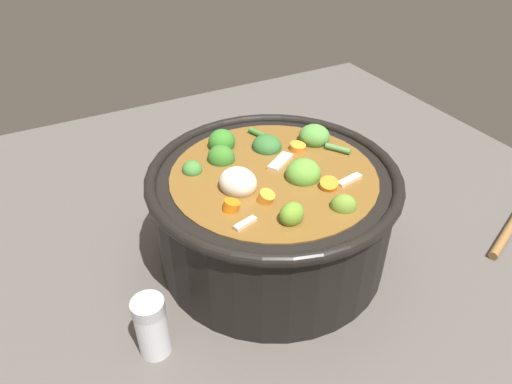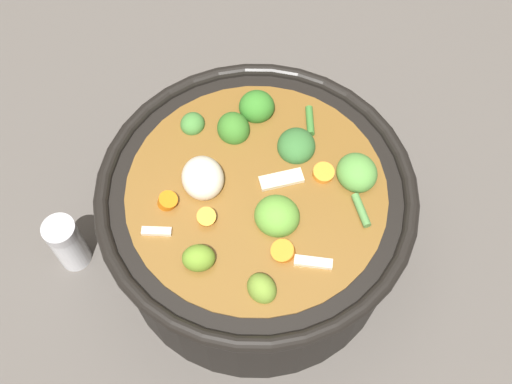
{
  "view_description": "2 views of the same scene",
  "coord_description": "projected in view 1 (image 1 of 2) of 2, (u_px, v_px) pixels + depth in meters",
  "views": [
    {
      "loc": [
        -0.42,
        0.25,
        0.46
      ],
      "look_at": [
        0.01,
        0.02,
        0.1
      ],
      "focal_mm": 33.15,
      "sensor_mm": 36.0,
      "label": 1
    },
    {
      "loc": [
        -0.29,
        -0.09,
        0.67
      ],
      "look_at": [
        -0.0,
        0.0,
        0.13
      ],
      "focal_mm": 44.04,
      "sensor_mm": 36.0,
      "label": 2
    }
  ],
  "objects": [
    {
      "name": "ground_plane",
      "position": [
        272.0,
        253.0,
        0.67
      ],
      "size": [
        1.1,
        1.1,
        0.0
      ],
      "primitive_type": "plane",
      "color": "#514C47"
    },
    {
      "name": "cooking_pot",
      "position": [
        273.0,
        212.0,
        0.62
      ],
      "size": [
        0.32,
        0.32,
        0.16
      ],
      "color": "black",
      "rests_on": "ground_plane"
    },
    {
      "name": "salt_shaker",
      "position": [
        152.0,
        327.0,
        0.51
      ],
      "size": [
        0.04,
        0.04,
        0.08
      ],
      "color": "silver",
      "rests_on": "ground_plane"
    }
  ]
}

